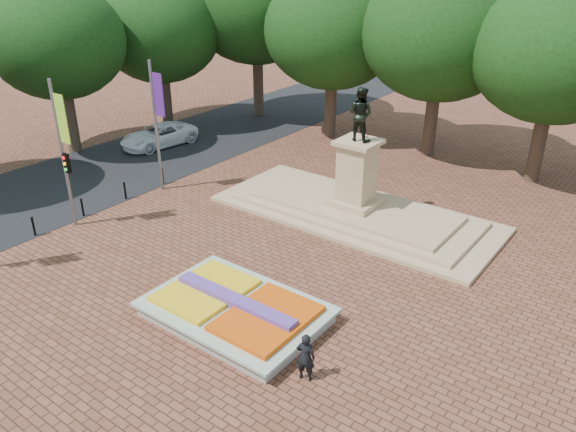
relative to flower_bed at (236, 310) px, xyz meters
The scene contains 10 objects.
ground 2.28m from the flower_bed, 117.19° to the left, with size 90.00×90.00×0.00m, color brown.
asphalt_street 17.49m from the flower_bed, 156.41° to the left, with size 9.00×90.00×0.02m, color black.
flower_bed is the anchor object (origin of this frame).
monument 10.07m from the flower_bed, 95.87° to the left, with size 14.00×6.00×6.40m.
tree_row_back 21.01m from the flower_bed, 86.26° to the left, with size 44.80×8.80×10.43m.
tree_row_street 22.40m from the flower_bed, 162.01° to the left, with size 8.40×25.40×9.98m.
banner_poles 11.66m from the flower_bed, behind, with size 0.88×11.17×7.00m.
bollard_row 11.74m from the flower_bed, behind, with size 0.12×13.12×0.98m.
van 20.49m from the flower_bed, 146.18° to the left, with size 2.39×5.19×1.44m, color white.
pedestrian 3.94m from the flower_bed, 15.21° to the right, with size 0.61×0.40×1.67m, color black.
Camera 1 is at (12.49, -14.15, 12.15)m, focal length 35.00 mm.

